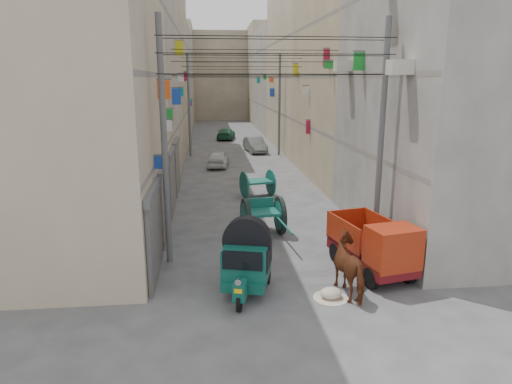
{
  "coord_description": "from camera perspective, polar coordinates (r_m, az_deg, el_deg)",
  "views": [
    {
      "loc": [
        -2.22,
        -8.78,
        6.04
      ],
      "look_at": [
        -0.59,
        6.5,
        2.24
      ],
      "focal_mm": 32.0,
      "sensor_mm": 36.0,
      "label": 1
    }
  ],
  "objects": [
    {
      "name": "utility_poles",
      "position": [
        25.96,
        -1.19,
        9.39
      ],
      "size": [
        7.4,
        22.2,
        8.0
      ],
      "color": "#565759",
      "rests_on": "ground"
    },
    {
      "name": "ground",
      "position": [
        10.89,
        7.14,
        -19.93
      ],
      "size": [
        140.0,
        140.0,
        0.0
      ],
      "primitive_type": "plane",
      "color": "#464648",
      "rests_on": "ground"
    },
    {
      "name": "mini_truck",
      "position": [
        14.78,
        14.97,
        -7.0
      ],
      "size": [
        2.13,
        3.53,
        1.86
      ],
      "rotation": [
        0.0,
        0.0,
        0.21
      ],
      "color": "black",
      "rests_on": "ground"
    },
    {
      "name": "distant_car_white",
      "position": [
        32.45,
        -4.75,
        4.17
      ],
      "size": [
        1.79,
        3.57,
        1.17
      ],
      "primitive_type": "imported",
      "rotation": [
        0.0,
        0.0,
        3.02
      ],
      "color": "silver",
      "rests_on": "ground"
    },
    {
      "name": "feed_sack",
      "position": [
        13.39,
        9.35,
        -12.37
      ],
      "size": [
        0.62,
        0.5,
        0.31
      ],
      "primitive_type": "ellipsoid",
      "color": "beige",
      "rests_on": "ground"
    },
    {
      "name": "distant_car_green",
      "position": [
        47.56,
        -3.77,
        7.29
      ],
      "size": [
        2.2,
        4.21,
        1.16
      ],
      "primitive_type": "imported",
      "rotation": [
        0.0,
        0.0,
        2.99
      ],
      "color": "#205E3B",
      "rests_on": "ground"
    },
    {
      "name": "distant_car_grey",
      "position": [
        38.99,
        -0.12,
        5.94
      ],
      "size": [
        1.85,
        4.01,
        1.27
      ],
      "primitive_type": "imported",
      "rotation": [
        0.0,
        0.0,
        0.13
      ],
      "color": "#585D5A",
      "rests_on": "ground"
    },
    {
      "name": "overhead_cables",
      "position": [
        23.3,
        -0.65,
        15.69
      ],
      "size": [
        7.4,
        22.52,
        1.12
      ],
      "color": "black",
      "rests_on": "ground"
    },
    {
      "name": "auto_rickshaw",
      "position": [
        13.32,
        -1.12,
        -8.29
      ],
      "size": [
        1.79,
        2.53,
        1.72
      ],
      "rotation": [
        0.0,
        0.0,
        -0.25
      ],
      "color": "black",
      "rests_on": "ground"
    },
    {
      "name": "end_cap_building",
      "position": [
        74.81,
        -4.53,
        14.22
      ],
      "size": [
        22.0,
        10.0,
        13.0
      ],
      "primitive_type": "cube",
      "color": "#B8AA91",
      "rests_on": "ground"
    },
    {
      "name": "signboards",
      "position": [
        30.63,
        -1.96,
        9.01
      ],
      "size": [
        8.22,
        40.52,
        5.67
      ],
      "color": "#F15A1C",
      "rests_on": "ground"
    },
    {
      "name": "second_cart",
      "position": [
        24.04,
        0.19,
        1.17
      ],
      "size": [
        1.87,
        1.74,
        1.39
      ],
      "rotation": [
        0.0,
        0.0,
        0.25
      ],
      "color": "#155C50",
      "rests_on": "ground"
    },
    {
      "name": "horse",
      "position": [
        13.5,
        12.03,
        -9.1
      ],
      "size": [
        1.21,
        2.1,
        1.67
      ],
      "primitive_type": "imported",
      "rotation": [
        0.0,
        0.0,
        3.3
      ],
      "color": "brown",
      "rests_on": "ground"
    },
    {
      "name": "building_row_right",
      "position": [
        44.11,
        7.53,
        14.33
      ],
      "size": [
        8.0,
        62.0,
        14.0
      ],
      "color": "#A4A099",
      "rests_on": "ground"
    },
    {
      "name": "tonga_cart",
      "position": [
        18.07,
        0.89,
        -3.0
      ],
      "size": [
        1.73,
        3.47,
        1.51
      ],
      "rotation": [
        0.0,
        0.0,
        0.11
      ],
      "color": "black",
      "rests_on": "ground"
    },
    {
      "name": "building_row_left",
      "position": [
        43.3,
        -14.19,
        14.05
      ],
      "size": [
        8.0,
        62.0,
        14.0
      ],
      "color": "#BBAB8D",
      "rests_on": "ground"
    },
    {
      "name": "shutters_left",
      "position": [
        19.76,
        -10.86,
        0.34
      ],
      "size": [
        0.18,
        14.4,
        2.88
      ],
      "color": "#48484D",
      "rests_on": "ground"
    },
    {
      "name": "ac_units",
      "position": [
        17.52,
        14.21,
        18.06
      ],
      "size": [
        0.7,
        6.55,
        3.35
      ],
      "color": "beige",
      "rests_on": "ground"
    }
  ]
}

